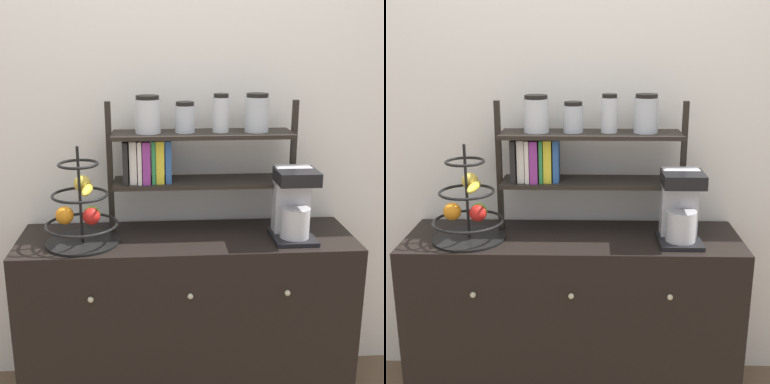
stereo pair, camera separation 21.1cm
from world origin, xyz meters
The scene contains 5 objects.
wall_back centered at (0.00, 0.47, 1.30)m, with size 7.00×0.05×2.60m, color silver.
sideboard centered at (0.00, 0.21, 0.39)m, with size 1.45×0.45×0.79m.
coffee_maker centered at (0.45, 0.17, 0.94)m, with size 0.18×0.21×0.31m.
fruit_stand centered at (-0.44, 0.17, 0.92)m, with size 0.31×0.31×0.41m.
shelf_hutch centered at (0.00, 0.31, 1.17)m, with size 0.83×0.20×0.60m.
Camera 1 is at (-0.14, -1.95, 1.61)m, focal length 50.00 mm.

